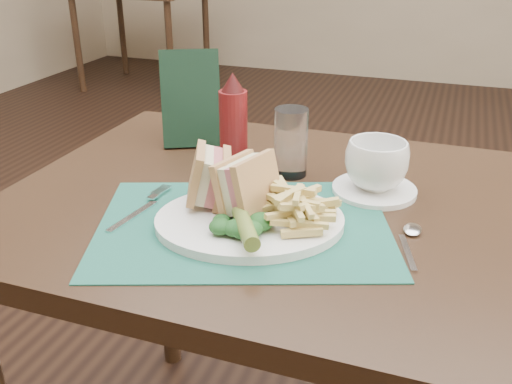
{
  "coord_description": "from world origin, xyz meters",
  "views": [
    {
      "loc": [
        0.3,
        -1.37,
        1.19
      ],
      "look_at": [
        0.02,
        -0.59,
        0.8
      ],
      "focal_mm": 40.0,
      "sensor_mm": 36.0,
      "label": 1
    }
  ],
  "objects_px": {
    "saucer": "(374,190)",
    "drinking_glass": "(291,142)",
    "ketchup_bottle": "(233,120)",
    "sandwich_half_a": "(196,176)",
    "sandwich_half_b": "(237,181)",
    "table_bg_left": "(144,39)",
    "coffee_cup": "(377,165)",
    "check_presenter": "(191,99)",
    "plate": "(250,221)",
    "table_main": "(262,359)",
    "placemat": "(244,225)"
  },
  "relations": [
    {
      "from": "saucer",
      "to": "drinking_glass",
      "type": "relative_size",
      "value": 1.15
    },
    {
      "from": "ketchup_bottle",
      "to": "sandwich_half_a",
      "type": "bearing_deg",
      "value": -85.09
    },
    {
      "from": "sandwich_half_b",
      "to": "ketchup_bottle",
      "type": "relative_size",
      "value": 0.52
    },
    {
      "from": "drinking_glass",
      "to": "table_bg_left",
      "type": "bearing_deg",
      "value": 124.52
    },
    {
      "from": "coffee_cup",
      "to": "table_bg_left",
      "type": "bearing_deg",
      "value": 126.35
    },
    {
      "from": "sandwich_half_b",
      "to": "check_presenter",
      "type": "distance_m",
      "value": 0.37
    },
    {
      "from": "plate",
      "to": "sandwich_half_a",
      "type": "height_order",
      "value": "sandwich_half_a"
    },
    {
      "from": "table_bg_left",
      "to": "coffee_cup",
      "type": "height_order",
      "value": "coffee_cup"
    },
    {
      "from": "coffee_cup",
      "to": "drinking_glass",
      "type": "xyz_separation_m",
      "value": [
        -0.17,
        0.03,
        0.01
      ]
    },
    {
      "from": "plate",
      "to": "coffee_cup",
      "type": "height_order",
      "value": "coffee_cup"
    },
    {
      "from": "table_main",
      "to": "check_presenter",
      "type": "bearing_deg",
      "value": 138.98
    },
    {
      "from": "plate",
      "to": "drinking_glass",
      "type": "height_order",
      "value": "drinking_glass"
    },
    {
      "from": "check_presenter",
      "to": "table_bg_left",
      "type": "bearing_deg",
      "value": 95.58
    },
    {
      "from": "coffee_cup",
      "to": "ketchup_bottle",
      "type": "relative_size",
      "value": 0.6
    },
    {
      "from": "placemat",
      "to": "table_bg_left",
      "type": "bearing_deg",
      "value": 122.48
    },
    {
      "from": "table_bg_left",
      "to": "drinking_glass",
      "type": "relative_size",
      "value": 6.92
    },
    {
      "from": "sandwich_half_b",
      "to": "check_presenter",
      "type": "xyz_separation_m",
      "value": [
        -0.22,
        0.3,
        0.03
      ]
    },
    {
      "from": "plate",
      "to": "placemat",
      "type": "bearing_deg",
      "value": 175.97
    },
    {
      "from": "saucer",
      "to": "coffee_cup",
      "type": "distance_m",
      "value": 0.05
    },
    {
      "from": "check_presenter",
      "to": "saucer",
      "type": "bearing_deg",
      "value": -42.94
    },
    {
      "from": "table_main",
      "to": "sandwich_half_b",
      "type": "height_order",
      "value": "sandwich_half_b"
    },
    {
      "from": "table_bg_left",
      "to": "check_presenter",
      "type": "bearing_deg",
      "value": -58.03
    },
    {
      "from": "coffee_cup",
      "to": "drinking_glass",
      "type": "relative_size",
      "value": 0.85
    },
    {
      "from": "placemat",
      "to": "ketchup_bottle",
      "type": "relative_size",
      "value": 2.48
    },
    {
      "from": "sandwich_half_a",
      "to": "saucer",
      "type": "relative_size",
      "value": 0.62
    },
    {
      "from": "check_presenter",
      "to": "sandwich_half_b",
      "type": "bearing_deg",
      "value": -79.76
    },
    {
      "from": "table_bg_left",
      "to": "sandwich_half_a",
      "type": "bearing_deg",
      "value": -58.5
    },
    {
      "from": "ketchup_bottle",
      "to": "drinking_glass",
      "type": "bearing_deg",
      "value": -4.67
    },
    {
      "from": "ketchup_bottle",
      "to": "table_main",
      "type": "bearing_deg",
      "value": -49.13
    },
    {
      "from": "table_main",
      "to": "drinking_glass",
      "type": "height_order",
      "value": "drinking_glass"
    },
    {
      "from": "drinking_glass",
      "to": "table_main",
      "type": "bearing_deg",
      "value": -100.75
    },
    {
      "from": "saucer",
      "to": "coffee_cup",
      "type": "xyz_separation_m",
      "value": [
        0.0,
        0.0,
        0.05
      ]
    },
    {
      "from": "table_bg_left",
      "to": "check_presenter",
      "type": "distance_m",
      "value": 3.46
    },
    {
      "from": "drinking_glass",
      "to": "check_presenter",
      "type": "bearing_deg",
      "value": 159.2
    },
    {
      "from": "table_main",
      "to": "ketchup_bottle",
      "type": "relative_size",
      "value": 4.84
    },
    {
      "from": "sandwich_half_a",
      "to": "check_presenter",
      "type": "bearing_deg",
      "value": 93.88
    },
    {
      "from": "placemat",
      "to": "coffee_cup",
      "type": "distance_m",
      "value": 0.27
    },
    {
      "from": "plate",
      "to": "sandwich_half_b",
      "type": "distance_m",
      "value": 0.07
    },
    {
      "from": "saucer",
      "to": "coffee_cup",
      "type": "bearing_deg",
      "value": 0.0
    },
    {
      "from": "table_main",
      "to": "sandwich_half_b",
      "type": "bearing_deg",
      "value": -96.52
    },
    {
      "from": "placemat",
      "to": "coffee_cup",
      "type": "xyz_separation_m",
      "value": [
        0.18,
        0.2,
        0.05
      ]
    },
    {
      "from": "drinking_glass",
      "to": "check_presenter",
      "type": "distance_m",
      "value": 0.27
    },
    {
      "from": "plate",
      "to": "coffee_cup",
      "type": "distance_m",
      "value": 0.26
    },
    {
      "from": "sandwich_half_b",
      "to": "table_bg_left",
      "type": "bearing_deg",
      "value": 140.27
    },
    {
      "from": "table_bg_left",
      "to": "plate",
      "type": "bearing_deg",
      "value": -57.38
    },
    {
      "from": "check_presenter",
      "to": "ketchup_bottle",
      "type": "bearing_deg",
      "value": -59.51
    },
    {
      "from": "ketchup_bottle",
      "to": "coffee_cup",
      "type": "bearing_deg",
      "value": -7.63
    },
    {
      "from": "coffee_cup",
      "to": "drinking_glass",
      "type": "height_order",
      "value": "drinking_glass"
    },
    {
      "from": "table_main",
      "to": "placemat",
      "type": "distance_m",
      "value": 0.39
    },
    {
      "from": "table_main",
      "to": "coffee_cup",
      "type": "relative_size",
      "value": 8.13
    }
  ]
}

